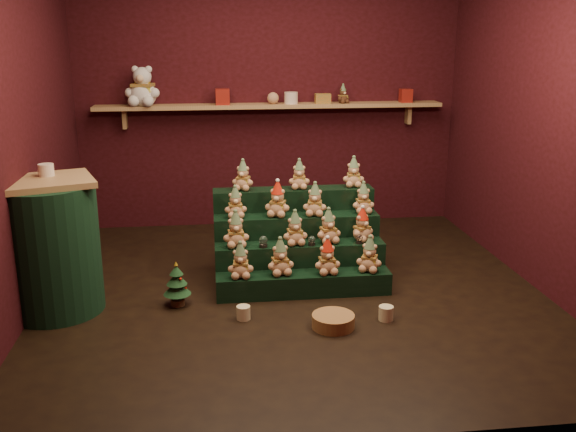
{
  "coord_description": "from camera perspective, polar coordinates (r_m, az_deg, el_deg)",
  "views": [
    {
      "loc": [
        -0.63,
        -4.81,
        2.04
      ],
      "look_at": [
        -0.02,
        0.25,
        0.57
      ],
      "focal_mm": 40.0,
      "sensor_mm": 36.0,
      "label": 1
    }
  ],
  "objects": [
    {
      "name": "teddy_10",
      "position": [
        5.41,
        2.41,
        1.49
      ],
      "size": [
        0.23,
        0.22,
        0.28
      ],
      "primitive_type": null,
      "rotation": [
        0.0,
        0.0,
        -0.22
      ],
      "color": "tan",
      "rests_on": "riser_tier_midback"
    },
    {
      "name": "snow_globe_b",
      "position": [
        5.23,
        2.13,
        -2.2
      ],
      "size": [
        0.06,
        0.06,
        0.08
      ],
      "color": "black",
      "rests_on": "riser_tier_midfront"
    },
    {
      "name": "riser_tier_midfront",
      "position": [
        5.35,
        1.06,
        -4.29
      ],
      "size": [
        1.4,
        0.22,
        0.36
      ],
      "primitive_type": "cube",
      "color": "black",
      "rests_on": "ground"
    },
    {
      "name": "teddy_14",
      "position": [
        5.68,
        5.85,
        3.91
      ],
      "size": [
        0.21,
        0.19,
        0.26
      ],
      "primitive_type": null,
      "rotation": [
        0.0,
        0.0,
        -0.12
      ],
      "color": "tan",
      "rests_on": "riser_tier_back"
    },
    {
      "name": "teddy_1",
      "position": [
        5.08,
        -0.7,
        -3.62
      ],
      "size": [
        0.24,
        0.22,
        0.3
      ],
      "primitive_type": null,
      "rotation": [
        0.0,
        0.0,
        0.17
      ],
      "color": "tan",
      "rests_on": "riser_tier_front"
    },
    {
      "name": "ground",
      "position": [
        5.26,
        0.49,
        -6.72
      ],
      "size": [
        4.0,
        4.0,
        0.0
      ],
      "primitive_type": "plane",
      "color": "black",
      "rests_on": "ground"
    },
    {
      "name": "side_table",
      "position": [
        5.07,
        -20.34,
        -2.59
      ],
      "size": [
        0.81,
        0.74,
        1.02
      ],
      "rotation": [
        0.0,
        0.0,
        0.33
      ],
      "color": "tan",
      "rests_on": "ground"
    },
    {
      "name": "riser_tier_midback",
      "position": [
        5.52,
        0.75,
        -2.62
      ],
      "size": [
        1.4,
        0.22,
        0.54
      ],
      "primitive_type": "cube",
      "color": "black",
      "rests_on": "ground"
    },
    {
      "name": "teddy_13",
      "position": [
        5.58,
        1.0,
        3.73
      ],
      "size": [
        0.2,
        0.18,
        0.25
      ],
      "primitive_type": null,
      "rotation": [
        0.0,
        0.0,
        -0.11
      ],
      "color": "tan",
      "rests_on": "riser_tier_back"
    },
    {
      "name": "mug_left",
      "position": [
        4.77,
        -3.98,
        -8.57
      ],
      "size": [
        0.1,
        0.1,
        0.1
      ],
      "primitive_type": "cylinder",
      "color": "beige",
      "rests_on": "ground"
    },
    {
      "name": "left_wall",
      "position": [
        5.06,
        -23.38,
        7.51
      ],
      "size": [
        0.1,
        4.0,
        2.8
      ],
      "primitive_type": "cube",
      "color": "black",
      "rests_on": "ground"
    },
    {
      "name": "riser_tier_back",
      "position": [
        5.7,
        0.46,
        -1.06
      ],
      "size": [
        1.4,
        0.22,
        0.72
      ],
      "primitive_type": "cube",
      "color": "black",
      "rests_on": "ground"
    },
    {
      "name": "right_wall",
      "position": [
        5.54,
        22.28,
        8.27
      ],
      "size": [
        0.1,
        4.0,
        2.8
      ],
      "primitive_type": "cube",
      "color": "black",
      "rests_on": "ground"
    },
    {
      "name": "gift_tin_red_b",
      "position": [
        7.0,
        10.42,
        10.48
      ],
      "size": [
        0.12,
        0.12,
        0.14
      ],
      "primitive_type": "cube",
      "color": "maroon",
      "rests_on": "back_shelf"
    },
    {
      "name": "wicker_basket",
      "position": [
        4.65,
        4.04,
        -9.3
      ],
      "size": [
        0.36,
        0.36,
        0.1
      ],
      "primitive_type": "cylinder",
      "rotation": [
        0.0,
        0.0,
        0.18
      ],
      "color": "#9F6A40",
      "rests_on": "ground"
    },
    {
      "name": "mug_right",
      "position": [
        4.8,
        8.7,
        -8.54
      ],
      "size": [
        0.11,
        0.11,
        0.11
      ],
      "primitive_type": "cylinder",
      "color": "beige",
      "rests_on": "ground"
    },
    {
      "name": "back_wall",
      "position": [
        6.92,
        -1.7,
        10.75
      ],
      "size": [
        4.0,
        0.1,
        2.8
      ],
      "primitive_type": "cube",
      "color": "black",
      "rests_on": "ground"
    },
    {
      "name": "teddy_7",
      "position": [
        5.36,
        6.61,
        -0.76
      ],
      "size": [
        0.26,
        0.25,
        0.28
      ],
      "primitive_type": null,
      "rotation": [
        0.0,
        0.0,
        0.54
      ],
      "color": "tan",
      "rests_on": "riser_tier_midfront"
    },
    {
      "name": "brown_bear",
      "position": [
        6.82,
        4.91,
        10.76
      ],
      "size": [
        0.18,
        0.17,
        0.19
      ],
      "primitive_type": null,
      "rotation": [
        0.0,
        0.0,
        0.44
      ],
      "color": "#4A2B18",
      "rests_on": "back_shelf"
    },
    {
      "name": "mini_christmas_tree",
      "position": [
        5.02,
        -9.85,
        -5.99
      ],
      "size": [
        0.21,
        0.21,
        0.36
      ],
      "rotation": [
        0.0,
        0.0,
        0.22
      ],
      "color": "#432A17",
      "rests_on": "ground"
    },
    {
      "name": "shelf_plush_ball",
      "position": [
        6.73,
        -1.34,
        10.43
      ],
      "size": [
        0.12,
        0.12,
        0.12
      ],
      "primitive_type": "sphere",
      "color": "tan",
      "rests_on": "back_shelf"
    },
    {
      "name": "teddy_0",
      "position": [
        5.03,
        -4.24,
        -3.94
      ],
      "size": [
        0.21,
        0.2,
        0.28
      ],
      "primitive_type": null,
      "rotation": [
        0.0,
        0.0,
        -0.07
      ],
      "color": "tan",
      "rests_on": "riser_tier_front"
    },
    {
      "name": "teddy_5",
      "position": [
        5.22,
        0.62,
        -1.06
      ],
      "size": [
        0.22,
        0.2,
        0.28
      ],
      "primitive_type": null,
      "rotation": [
        0.0,
        0.0,
        0.1
      ],
      "color": "tan",
      "rests_on": "riser_tier_midfront"
    },
    {
      "name": "back_shelf",
      "position": [
        6.76,
        -1.55,
        9.72
      ],
      "size": [
        3.6,
        0.26,
        0.24
      ],
      "color": "tan",
      "rests_on": "ground"
    },
    {
      "name": "teddy_2",
      "position": [
        5.1,
        3.5,
        -3.59
      ],
      "size": [
        0.22,
        0.2,
        0.29
      ],
      "primitive_type": null,
      "rotation": [
        0.0,
        0.0,
        0.08
      ],
      "color": "tan",
      "rests_on": "riser_tier_front"
    },
    {
      "name": "riser_tier_front",
      "position": [
        5.17,
        1.4,
        -6.06
      ],
      "size": [
        1.4,
        0.22,
        0.18
      ],
      "primitive_type": "cube",
      "color": "black",
      "rests_on": "ground"
    },
    {
      "name": "gift_tin_cream",
      "position": [
        6.75,
        0.27,
        10.45
      ],
      "size": [
        0.14,
        0.14,
        0.12
      ],
      "primitive_type": "cylinder",
      "color": "beige",
      "rests_on": "back_shelf"
    },
    {
      "name": "teddy_11",
      "position": [
        5.52,
        6.71,
        1.62
      ],
      "size": [
        0.19,
        0.17,
        0.26
      ],
      "primitive_type": null,
      "rotation": [
        0.0,
        0.0,
        0.01
      ],
      "color": "tan",
      "rests_on": "riser_tier_midback"
    },
    {
      "name": "white_bear",
      "position": [
        6.7,
        -12.81,
        11.64
      ],
      "size": [
        0.41,
        0.38,
        0.5
      ],
      "primitive_type": null,
      "rotation": [
        0.0,
        0.0,
        -0.2
      ],
      "color": "white",
      "rests_on": "back_shelf"
    },
    {
      "name": "snow_globe_c",
      "position": [
        5.3,
        6.36,
        -2.03
      ],
      "size": [
        0.06,
        0.06,
        0.08
      ],
      "color": "black",
      "rests_on": "riser_tier_midfront"
    },
    {
      "name": "teddy_4",
      "position": [
        5.19,
        -4.67,
        -1.16
      ],
      "size": [
        0.22,
        0.2,
        0.29
      ],
      "primitive_type": null,
      "rotation": [
        0.0,
        0.0,
        0.07
      ],
      "color": "tan",
      "rests_on": "riser_tier_midfront"
    },
    {
      "name": "teddy_12",
      "position": [
        5.54,
        -4.02,
        3.64
      ],
      "size": [
        0.23,
        0.22,
        0.26
      ],
      "primitive_type": null,
      "rotation": [
        0.0,
        0.0,
        -0.34
      ],
      "color": "tan",
      "rests_on": "riser_tier_back"
    },
    {
      "name": "teddy_8",
      "position": [
        5.37,
        -4.71,
        1.25
      ],
      "size": [
        0.2,
        0.18,
        0.26
      ],
      "primitive_type": null,
      "rotation": [
        0.0,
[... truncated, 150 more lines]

